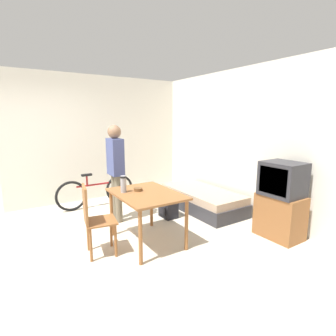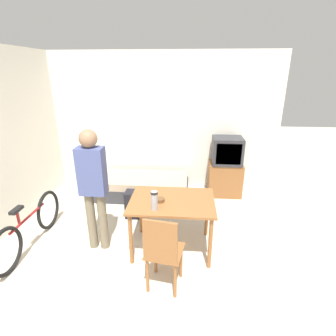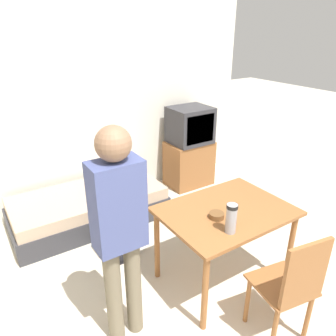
% 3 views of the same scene
% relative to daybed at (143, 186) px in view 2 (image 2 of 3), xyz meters
% --- Properties ---
extents(ground_plane, '(20.00, 20.00, 0.00)m').
position_rel_daybed_xyz_m(ground_plane, '(0.15, -2.87, -0.19)').
color(ground_plane, beige).
extents(wall_back, '(4.99, 0.06, 2.70)m').
position_rel_daybed_xyz_m(wall_back, '(0.15, 0.54, 1.16)').
color(wall_back, silver).
rests_on(wall_back, ground_plane).
extents(daybed, '(1.79, 0.86, 0.39)m').
position_rel_daybed_xyz_m(daybed, '(0.00, 0.00, 0.00)').
color(daybed, '#333338').
rests_on(daybed, ground_plane).
extents(tv, '(0.64, 0.48, 1.16)m').
position_rel_daybed_xyz_m(tv, '(1.62, 0.18, 0.38)').
color(tv, brown).
rests_on(tv, ground_plane).
extents(dining_table, '(1.11, 0.82, 0.75)m').
position_rel_daybed_xyz_m(dining_table, '(0.69, -1.61, 0.46)').
color(dining_table, brown).
rests_on(dining_table, ground_plane).
extents(wooden_chair, '(0.45, 0.45, 0.96)m').
position_rel_daybed_xyz_m(wooden_chair, '(0.64, -2.36, 0.34)').
color(wooden_chair, brown).
rests_on(wooden_chair, ground_plane).
extents(bicycle, '(0.08, 1.60, 0.71)m').
position_rel_daybed_xyz_m(bicycle, '(-1.27, -1.74, 0.12)').
color(bicycle, black).
rests_on(bicycle, ground_plane).
extents(person_standing, '(0.34, 0.23, 1.68)m').
position_rel_daybed_xyz_m(person_standing, '(-0.33, -1.66, 0.79)').
color(person_standing, '#6B604C').
rests_on(person_standing, ground_plane).
extents(thermos_flask, '(0.09, 0.09, 0.24)m').
position_rel_daybed_xyz_m(thermos_flask, '(0.49, -1.87, 0.69)').
color(thermos_flask, '#99999E').
rests_on(thermos_flask, dining_table).
extents(mate_bowl, '(0.12, 0.12, 0.05)m').
position_rel_daybed_xyz_m(mate_bowl, '(0.53, -1.66, 0.58)').
color(mate_bowl, brown).
rests_on(mate_bowl, dining_table).
extents(backpack, '(0.33, 0.27, 0.46)m').
position_rel_daybed_xyz_m(backpack, '(0.02, -0.81, 0.04)').
color(backpack, black).
rests_on(backpack, ground_plane).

